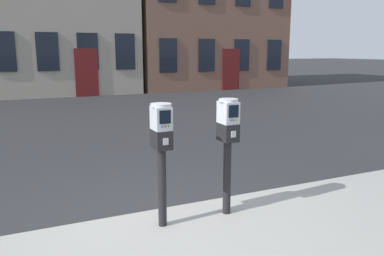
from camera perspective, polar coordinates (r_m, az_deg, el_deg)
name	(u,v)px	position (r m, az deg, el deg)	size (l,w,h in m)	color
ground_plane	(162,227)	(4.67, -4.38, -14.10)	(160.00, 160.00, 0.00)	#28282B
parking_meter_near_kerb	(162,143)	(4.08, -4.44, -2.16)	(0.22, 0.25, 1.32)	black
parking_meter_twin_adjacent	(228,136)	(4.40, 5.21, -1.11)	(0.22, 0.25, 1.33)	black
townhouse_green_painted	(195,0)	(23.67, 0.47, 18.07)	(8.17, 7.11, 9.71)	brown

